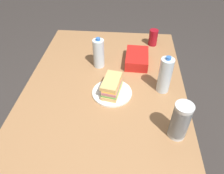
# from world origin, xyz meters

# --- Properties ---
(ground_plane) EXTENTS (8.00, 8.00, 0.00)m
(ground_plane) POSITION_xyz_m (0.00, 0.00, 0.00)
(ground_plane) COLOR #383330
(dining_table) EXTENTS (1.70, 0.97, 0.76)m
(dining_table) POSITION_xyz_m (0.00, 0.00, 0.67)
(dining_table) COLOR #9E7047
(dining_table) RESTS_ON ground_plane
(paper_plate) EXTENTS (0.23, 0.23, 0.01)m
(paper_plate) POSITION_xyz_m (0.09, -0.05, 0.76)
(paper_plate) COLOR white
(paper_plate) RESTS_ON dining_table
(sandwich) EXTENTS (0.20, 0.12, 0.08)m
(sandwich) POSITION_xyz_m (0.10, -0.05, 0.81)
(sandwich) COLOR #DBB26B
(sandwich) RESTS_ON paper_plate
(soda_can_red) EXTENTS (0.07, 0.07, 0.12)m
(soda_can_red) POSITION_xyz_m (0.67, -0.32, 0.82)
(soda_can_red) COLOR maroon
(soda_can_red) RESTS_ON dining_table
(chip_bag) EXTENTS (0.24, 0.16, 0.07)m
(chip_bag) POSITION_xyz_m (0.42, -0.19, 0.79)
(chip_bag) COLOR red
(chip_bag) RESTS_ON dining_table
(water_bottle_tall) EXTENTS (0.07, 0.07, 0.21)m
(water_bottle_tall) POSITION_xyz_m (0.36, 0.06, 0.86)
(water_bottle_tall) COLOR silver
(water_bottle_tall) RESTS_ON dining_table
(plastic_cup_stack) EXTENTS (0.08, 0.08, 0.20)m
(plastic_cup_stack) POSITION_xyz_m (-0.17, -0.39, 0.86)
(plastic_cup_stack) COLOR silver
(plastic_cup_stack) RESTS_ON dining_table
(water_bottle_spare) EXTENTS (0.07, 0.07, 0.23)m
(water_bottle_spare) POSITION_xyz_m (0.15, -0.35, 0.87)
(water_bottle_spare) COLOR silver
(water_bottle_spare) RESTS_ON dining_table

